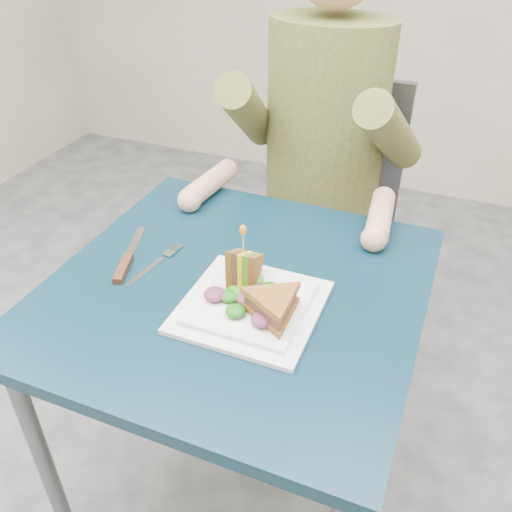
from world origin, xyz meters
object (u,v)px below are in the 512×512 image
at_px(chair, 327,204).
at_px(knife, 126,263).
at_px(sandwich_upright, 244,270).
at_px(fork, 154,265).
at_px(table, 237,314).
at_px(sandwich_flat, 273,306).
at_px(plate, 251,305).
at_px(diner, 326,103).

height_order(chair, knife, chair).
xyz_separation_m(sandwich_upright, fork, (-0.21, 0.01, -0.05)).
bearing_deg(table, sandwich_upright, -30.69).
height_order(sandwich_flat, sandwich_upright, sandwich_upright).
bearing_deg(knife, chair, 71.79).
height_order(plate, sandwich_upright, sandwich_upright).
bearing_deg(plate, fork, 168.27).
xyz_separation_m(table, fork, (-0.19, -0.01, 0.08)).
distance_m(sandwich_flat, fork, 0.32).
distance_m(sandwich_upright, knife, 0.28).
relative_size(plate, sandwich_flat, 1.45).
relative_size(chair, knife, 4.32).
relative_size(chair, diner, 1.25).
relative_size(diner, sandwich_upright, 5.60).
bearing_deg(fork, table, 2.35).
xyz_separation_m(chair, diner, (-0.00, -0.11, 0.37)).
bearing_deg(knife, plate, -5.75).
relative_size(diner, plate, 2.87).
height_order(plate, fork, plate).
distance_m(table, diner, 0.67).
relative_size(table, knife, 3.49).
distance_m(plate, knife, 0.31).
relative_size(sandwich_upright, knife, 0.62).
bearing_deg(fork, diner, 72.94).
bearing_deg(knife, sandwich_upright, 2.99).
xyz_separation_m(chair, plate, (0.06, -0.78, 0.20)).
distance_m(diner, knife, 0.71).
xyz_separation_m(diner, plate, (0.06, -0.67, -0.18)).
distance_m(diner, plate, 0.70).
bearing_deg(sandwich_flat, plate, 155.56).
distance_m(chair, diner, 0.39).
distance_m(sandwich_flat, knife, 0.37).
distance_m(diner, sandwich_flat, 0.72).
distance_m(diner, fork, 0.67).
relative_size(fork, knife, 0.83).
relative_size(sandwich_upright, fork, 0.74).
bearing_deg(chair, diner, -90.00).
height_order(chair, sandwich_upright, chair).
bearing_deg(sandwich_upright, diner, 92.21).
xyz_separation_m(table, sandwich_flat, (0.11, -0.08, 0.12)).
bearing_deg(sandwich_flat, fork, 165.83).
bearing_deg(fork, sandwich_upright, -1.75).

